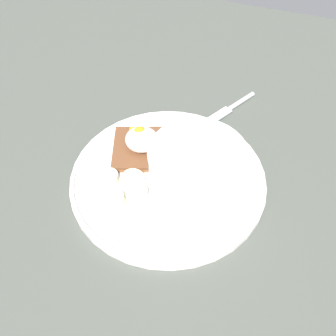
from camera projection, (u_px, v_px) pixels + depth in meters
ground_plane at (168, 185)px, 56.91cm from camera, size 120.00×120.00×2.00cm
plate at (168, 178)px, 55.56cm from camera, size 28.93×28.93×1.60cm
oatmeal_bowl at (198, 167)px, 52.00cm from camera, size 13.58×13.58×7.18cm
toast_slice at (142, 148)px, 58.41cm from camera, size 11.66×11.66×1.06cm
poached_egg at (141, 139)px, 56.93cm from camera, size 6.34×6.25×3.37cm
banana_slice_front at (137, 193)px, 52.45cm from camera, size 4.43×4.43×1.84cm
banana_slice_left at (133, 179)px, 54.32cm from camera, size 3.70×3.60×1.52cm
banana_slice_back at (108, 177)px, 54.47cm from camera, size 4.41×4.40×1.46cm
banana_slice_right at (112, 199)px, 51.92cm from camera, size 4.42×4.35×1.52cm
knife at (228, 109)px, 66.38cm from camera, size 7.41×12.53×0.80cm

